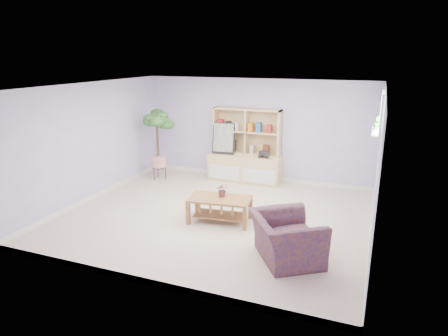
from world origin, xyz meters
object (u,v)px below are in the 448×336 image
(floor_tree, at_px, (158,145))
(armchair, at_px, (286,235))
(coffee_table, at_px, (220,210))
(storage_unit, at_px, (245,146))

(floor_tree, bearing_deg, armchair, -36.56)
(armchair, bearing_deg, coffee_table, 22.95)
(storage_unit, xyz_separation_m, armchair, (1.76, -3.39, -0.48))
(storage_unit, height_order, coffee_table, storage_unit)
(coffee_table, bearing_deg, armchair, -40.56)
(storage_unit, xyz_separation_m, coffee_table, (0.34, -2.45, -0.64))
(storage_unit, distance_m, armchair, 3.85)
(storage_unit, height_order, floor_tree, storage_unit)
(storage_unit, xyz_separation_m, floor_tree, (-1.99, -0.61, -0.02))
(storage_unit, bearing_deg, coffee_table, -82.17)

